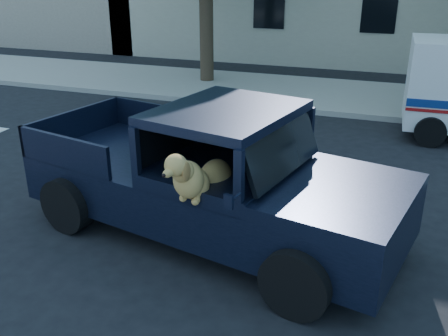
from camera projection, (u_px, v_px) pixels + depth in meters
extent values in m
plane|color=black|center=(220.00, 253.00, 6.94)|extent=(120.00, 120.00, 0.00)
cube|color=gray|center=(326.00, 95.00, 14.91)|extent=(60.00, 4.00, 0.15)
cylinder|color=#332619|center=(206.00, 15.00, 15.70)|extent=(0.44, 0.44, 4.40)
cube|color=black|center=(211.00, 192.00, 7.22)|extent=(5.79, 3.20, 0.69)
cube|color=black|center=(343.00, 196.00, 6.10)|extent=(1.98, 2.39, 0.17)
cube|color=black|center=(226.00, 112.00, 6.62)|extent=(2.02, 2.32, 0.13)
cube|color=black|center=(283.00, 150.00, 6.34)|extent=(0.64, 1.83, 0.60)
cube|color=black|center=(221.00, 199.00, 6.54)|extent=(0.69, 0.69, 0.40)
cube|color=black|center=(229.00, 202.00, 5.38)|extent=(0.11, 0.07, 0.17)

